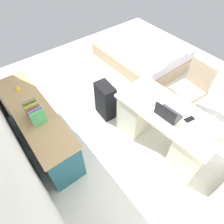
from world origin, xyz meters
TOP-DOWN VIEW (x-y plane):
  - ground_plane at (0.00, 0.00)m, footprint 5.13×5.13m
  - desk at (-0.98, 0.26)m, footprint 1.49×0.78m
  - office_chair at (-0.74, -0.63)m, footprint 0.52×0.52m
  - credenza at (0.17, 1.68)m, footprint 1.80×0.48m
  - bed at (0.82, -1.04)m, footprint 1.92×1.43m
  - suitcase_black at (0.03, 0.57)m, footprint 0.38×0.25m
  - laptop at (-1.02, 0.36)m, footprint 0.33×0.25m
  - computer_mouse at (-0.76, 0.34)m, footprint 0.07×0.10m
  - cell_phone_near_laptop at (-1.24, 0.17)m, footprint 0.09×0.15m
  - desk_lamp at (-1.49, 0.21)m, footprint 0.16×0.11m
  - book_row at (-0.00, 1.68)m, footprint 0.28×0.17m
  - figurine_small at (0.67, 1.68)m, footprint 0.08×0.08m

SIDE VIEW (x-z plane):
  - ground_plane at x=0.00m, z-range 0.00..0.00m
  - bed at x=0.82m, z-range -0.05..0.53m
  - suitcase_black at x=0.03m, z-range 0.00..0.65m
  - credenza at x=0.17m, z-range 0.00..0.74m
  - desk at x=-0.98m, z-range 0.02..0.77m
  - office_chair at x=-0.74m, z-range -0.05..0.89m
  - cell_phone_near_laptop at x=-1.24m, z-range 0.75..0.76m
  - computer_mouse at x=-0.76m, z-range 0.75..0.78m
  - figurine_small at x=0.67m, z-range 0.74..0.85m
  - laptop at x=-1.02m, z-range 0.70..0.90m
  - book_row at x=0.00m, z-range 0.72..0.97m
  - desk_lamp at x=-1.49m, z-range 0.83..1.18m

